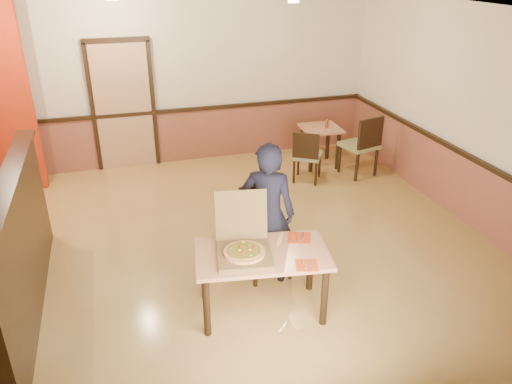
# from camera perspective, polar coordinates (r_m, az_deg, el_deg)

# --- Properties ---
(floor) EXTENTS (7.00, 7.00, 0.00)m
(floor) POSITION_cam_1_polar(r_m,az_deg,el_deg) (5.97, -4.25, -8.41)
(floor) COLOR tan
(floor) RESTS_ON ground
(ceiling) EXTENTS (7.00, 7.00, 0.00)m
(ceiling) POSITION_cam_1_polar(r_m,az_deg,el_deg) (4.98, -5.34, 19.37)
(ceiling) COLOR black
(ceiling) RESTS_ON wall_back
(wall_back) EXTENTS (7.00, 0.00, 7.00)m
(wall_back) POSITION_cam_1_polar(r_m,az_deg,el_deg) (8.63, -9.79, 12.29)
(wall_back) COLOR beige
(wall_back) RESTS_ON floor
(wall_right) EXTENTS (0.00, 7.00, 7.00)m
(wall_right) POSITION_cam_1_polar(r_m,az_deg,el_deg) (6.89, 25.25, 6.84)
(wall_right) COLOR beige
(wall_right) RESTS_ON floor
(wainscot_back) EXTENTS (7.00, 0.04, 0.90)m
(wainscot_back) POSITION_cam_1_polar(r_m,az_deg,el_deg) (8.87, -9.31, 6.27)
(wainscot_back) COLOR brown
(wainscot_back) RESTS_ON floor
(chair_rail_back) EXTENTS (7.00, 0.06, 0.06)m
(chair_rail_back) POSITION_cam_1_polar(r_m,az_deg,el_deg) (8.71, -9.51, 9.15)
(chair_rail_back) COLOR black
(chair_rail_back) RESTS_ON wall_back
(wainscot_right) EXTENTS (0.04, 7.00, 0.90)m
(wainscot_right) POSITION_cam_1_polar(r_m,az_deg,el_deg) (7.19, 23.68, -0.32)
(wainscot_right) COLOR brown
(wainscot_right) RESTS_ON floor
(chair_rail_right) EXTENTS (0.06, 7.00, 0.06)m
(chair_rail_right) POSITION_cam_1_polar(r_m,az_deg,el_deg) (7.01, 24.22, 3.12)
(chair_rail_right) COLOR black
(chair_rail_right) RESTS_ON wall_right
(back_door) EXTENTS (0.90, 0.06, 2.10)m
(back_door) POSITION_cam_1_polar(r_m,az_deg,el_deg) (8.63, -14.91, 9.39)
(back_door) COLOR tan
(back_door) RESTS_ON wall_back
(booth_partition) EXTENTS (0.20, 3.10, 1.44)m
(booth_partition) POSITION_cam_1_polar(r_m,az_deg,el_deg) (5.43, -25.19, -5.68)
(booth_partition) COLOR black
(booth_partition) RESTS_ON floor
(spot_b) EXTENTS (0.14, 0.14, 0.02)m
(spot_b) POSITION_cam_1_polar(r_m,az_deg,el_deg) (7.38, -16.08, 20.38)
(spot_b) COLOR #FFD9B2
(spot_b) RESTS_ON ceiling
(spot_c) EXTENTS (0.14, 0.14, 0.02)m
(spot_c) POSITION_cam_1_polar(r_m,az_deg,el_deg) (6.81, 4.30, 20.87)
(spot_c) COLOR #FFD9B2
(spot_c) RESTS_ON ceiling
(main_table) EXTENTS (1.40, 0.93, 0.70)m
(main_table) POSITION_cam_1_polar(r_m,az_deg,el_deg) (4.96, 0.70, -7.97)
(main_table) COLOR tan
(main_table) RESTS_ON floor
(diner_chair) EXTENTS (0.53, 0.53, 1.02)m
(diner_chair) POSITION_cam_1_polar(r_m,az_deg,el_deg) (5.62, 0.92, -4.04)
(diner_chair) COLOR olive
(diner_chair) RESTS_ON floor
(side_chair_left) EXTENTS (0.59, 0.59, 0.86)m
(side_chair_left) POSITION_cam_1_polar(r_m,az_deg,el_deg) (7.93, 5.84, 4.31)
(side_chair_left) COLOR olive
(side_chair_left) RESTS_ON floor
(side_chair_right) EXTENTS (0.62, 0.62, 1.03)m
(side_chair_right) POSITION_cam_1_polar(r_m,az_deg,el_deg) (8.28, 12.08, 5.45)
(side_chair_right) COLOR olive
(side_chair_right) RESTS_ON floor
(side_table) EXTENTS (0.67, 0.67, 0.68)m
(side_table) POSITION_cam_1_polar(r_m,az_deg,el_deg) (8.62, 7.35, 6.29)
(side_table) COLOR tan
(side_table) RESTS_ON floor
(diner) EXTENTS (0.70, 0.61, 1.62)m
(diner) POSITION_cam_1_polar(r_m,az_deg,el_deg) (5.36, 1.36, -2.47)
(diner) COLOR black
(diner) RESTS_ON floor
(pizza_box) EXTENTS (0.61, 0.69, 0.55)m
(pizza_box) POSITION_cam_1_polar(r_m,az_deg,el_deg) (4.85, -1.41, -6.35)
(pizza_box) COLOR brown
(pizza_box) RESTS_ON main_table
(pizza) EXTENTS (0.49, 0.49, 0.03)m
(pizza) POSITION_cam_1_polar(r_m,az_deg,el_deg) (4.81, -1.34, -6.89)
(pizza) COLOR #E59853
(pizza) RESTS_ON pizza_box
(napkin_near) EXTENTS (0.25, 0.25, 0.01)m
(napkin_near) POSITION_cam_1_polar(r_m,az_deg,el_deg) (4.73, 5.81, -8.33)
(napkin_near) COLOR red
(napkin_near) RESTS_ON main_table
(napkin_far) EXTENTS (0.30, 0.30, 0.01)m
(napkin_far) POSITION_cam_1_polar(r_m,az_deg,el_deg) (5.15, 4.98, -5.23)
(napkin_far) COLOR red
(napkin_far) RESTS_ON main_table
(condiment) EXTENTS (0.06, 0.06, 0.14)m
(condiment) POSITION_cam_1_polar(r_m,az_deg,el_deg) (8.52, 8.08, 7.73)
(condiment) COLOR brown
(condiment) RESTS_ON side_table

